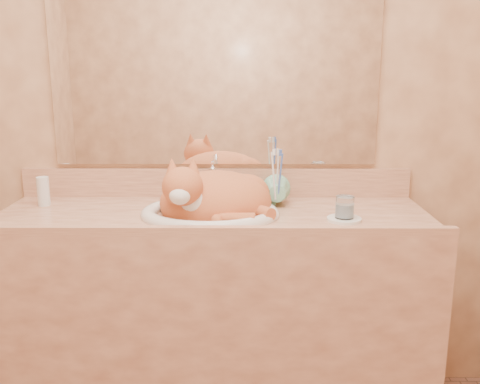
{
  "coord_description": "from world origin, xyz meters",
  "views": [
    {
      "loc": [
        0.11,
        -1.18,
        1.38
      ],
      "look_at": [
        0.1,
        0.7,
        0.94
      ],
      "focal_mm": 40.0,
      "sensor_mm": 36.0,
      "label": 1
    }
  ],
  "objects_px": {
    "vanity_counter": "(214,319)",
    "toothbrush_cup": "(277,195)",
    "sink_basin": "(210,195)",
    "soap_dispenser": "(266,185)",
    "water_glass": "(345,207)",
    "cat": "(212,196)"
  },
  "relations": [
    {
      "from": "sink_basin",
      "to": "toothbrush_cup",
      "type": "height_order",
      "value": "sink_basin"
    },
    {
      "from": "vanity_counter",
      "to": "toothbrush_cup",
      "type": "height_order",
      "value": "toothbrush_cup"
    },
    {
      "from": "water_glass",
      "to": "vanity_counter",
      "type": "bearing_deg",
      "value": 169.62
    },
    {
      "from": "sink_basin",
      "to": "toothbrush_cup",
      "type": "xyz_separation_m",
      "value": [
        0.25,
        0.09,
        -0.02
      ]
    },
    {
      "from": "sink_basin",
      "to": "soap_dispenser",
      "type": "height_order",
      "value": "soap_dispenser"
    },
    {
      "from": "sink_basin",
      "to": "soap_dispenser",
      "type": "xyz_separation_m",
      "value": [
        0.21,
        0.13,
        0.01
      ]
    },
    {
      "from": "cat",
      "to": "water_glass",
      "type": "bearing_deg",
      "value": -15.15
    },
    {
      "from": "cat",
      "to": "toothbrush_cup",
      "type": "xyz_separation_m",
      "value": [
        0.24,
        0.08,
        -0.02
      ]
    },
    {
      "from": "vanity_counter",
      "to": "soap_dispenser",
      "type": "height_order",
      "value": "soap_dispenser"
    },
    {
      "from": "vanity_counter",
      "to": "sink_basin",
      "type": "distance_m",
      "value": 0.5
    },
    {
      "from": "sink_basin",
      "to": "soap_dispenser",
      "type": "distance_m",
      "value": 0.25
    },
    {
      "from": "soap_dispenser",
      "to": "water_glass",
      "type": "bearing_deg",
      "value": -28.0
    },
    {
      "from": "toothbrush_cup",
      "to": "sink_basin",
      "type": "bearing_deg",
      "value": -159.18
    },
    {
      "from": "sink_basin",
      "to": "water_glass",
      "type": "distance_m",
      "value": 0.48
    },
    {
      "from": "vanity_counter",
      "to": "water_glass",
      "type": "distance_m",
      "value": 0.67
    },
    {
      "from": "soap_dispenser",
      "to": "toothbrush_cup",
      "type": "height_order",
      "value": "soap_dispenser"
    },
    {
      "from": "toothbrush_cup",
      "to": "water_glass",
      "type": "distance_m",
      "value": 0.28
    },
    {
      "from": "vanity_counter",
      "to": "soap_dispenser",
      "type": "bearing_deg",
      "value": 29.89
    },
    {
      "from": "sink_basin",
      "to": "water_glass",
      "type": "height_order",
      "value": "sink_basin"
    },
    {
      "from": "cat",
      "to": "soap_dispenser",
      "type": "relative_size",
      "value": 2.51
    },
    {
      "from": "vanity_counter",
      "to": "sink_basin",
      "type": "bearing_deg",
      "value": -112.64
    },
    {
      "from": "cat",
      "to": "water_glass",
      "type": "distance_m",
      "value": 0.48
    }
  ]
}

